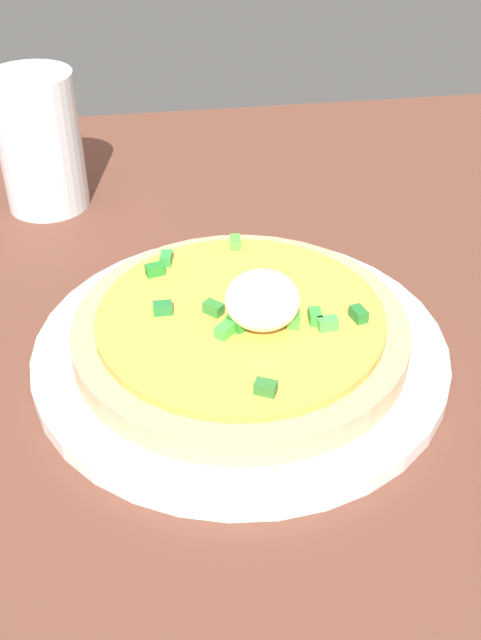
{
  "coord_description": "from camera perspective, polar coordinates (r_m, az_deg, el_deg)",
  "views": [
    {
      "loc": [
        -11.39,
        -50.56,
        37.32
      ],
      "look_at": [
        -5.36,
        -10.53,
        6.73
      ],
      "focal_mm": 42.3,
      "sensor_mm": 36.0,
      "label": 1
    }
  ],
  "objects": [
    {
      "name": "plate",
      "position": [
        0.52,
        0.0,
        -2.29
      ],
      "size": [
        28.5,
        28.5,
        1.25
      ],
      "primitive_type": "cylinder",
      "color": "white",
      "rests_on": "dining_table"
    },
    {
      "name": "dining_table",
      "position": [
        0.63,
        3.41,
        2.53
      ],
      "size": [
        106.98,
        70.61,
        3.48
      ],
      "primitive_type": "cube",
      "color": "brown",
      "rests_on": "ground"
    },
    {
      "name": "cup_near",
      "position": [
        0.71,
        -14.87,
        12.37
      ],
      "size": [
        7.4,
        7.4,
        12.33
      ],
      "color": "silver",
      "rests_on": "dining_table"
    },
    {
      "name": "pizza",
      "position": [
        0.51,
        0.11,
        -0.56
      ],
      "size": [
        22.85,
        22.85,
        6.18
      ],
      "color": "tan",
      "rests_on": "plate"
    }
  ]
}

